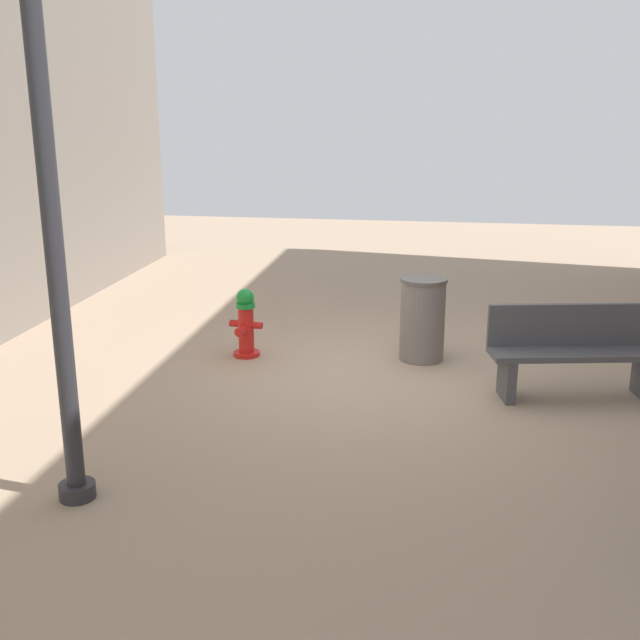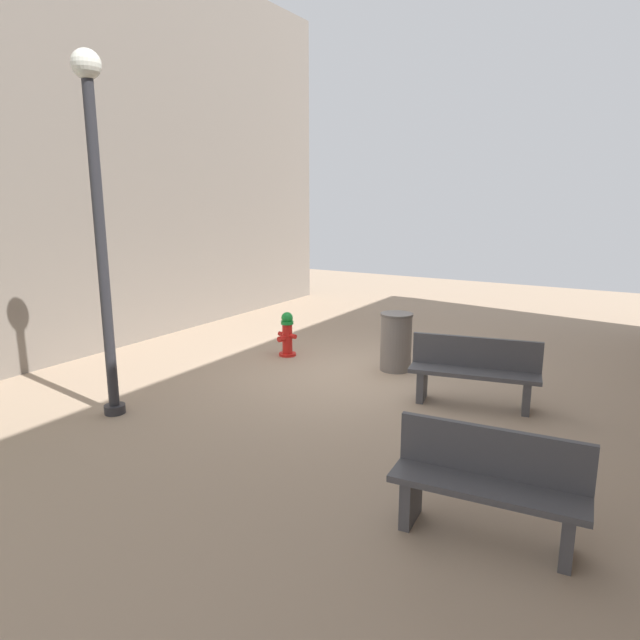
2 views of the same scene
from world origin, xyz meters
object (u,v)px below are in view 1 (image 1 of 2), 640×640
street_lamp (42,121)px  trash_bin (422,319)px  fire_hydrant (246,323)px  bench_near (576,349)px

street_lamp → trash_bin: size_ratio=4.69×
fire_hydrant → street_lamp: (0.43, 3.57, 2.41)m
fire_hydrant → bench_near: (-3.67, 0.72, 0.09)m
bench_near → trash_bin: bearing=-30.5°
bench_near → street_lamp: street_lamp is taller
bench_near → trash_bin: 1.84m
fire_hydrant → bench_near: bearing=168.8°
street_lamp → fire_hydrant: bearing=-96.8°
fire_hydrant → street_lamp: 4.32m
fire_hydrant → trash_bin: 2.09m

